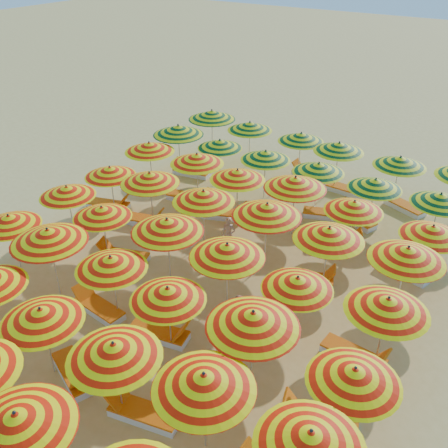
{
  "coord_description": "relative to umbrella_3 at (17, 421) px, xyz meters",
  "views": [
    {
      "loc": [
        7.58,
        -11.17,
        9.88
      ],
      "look_at": [
        0.0,
        0.5,
        1.6
      ],
      "focal_mm": 40.0,
      "sensor_mm": 36.0,
      "label": 1
    }
  ],
  "objects": [
    {
      "name": "ground",
      "position": [
        -1.1,
        8.2,
        -2.06
      ],
      "size": [
        120.0,
        120.0,
        0.0
      ],
      "primitive_type": "plane",
      "color": "#E0B763",
      "rests_on": "ground"
    },
    {
      "name": "umbrella_3",
      "position": [
        0.0,
        0.0,
        0.0
      ],
      "size": [
        2.76,
        2.76,
        2.34
      ],
      "color": "silver",
      "rests_on": "ground"
    },
    {
      "name": "umbrella_8",
      "position": [
        -2.16,
        2.3,
        -0.16
      ],
      "size": [
        2.24,
        2.24,
        2.16
      ],
      "color": "silver",
      "rests_on": "ground"
    },
    {
      "name": "umbrella_9",
      "position": [
        0.18,
        2.34,
        -0.07
      ],
      "size": [
        2.64,
        2.64,
        2.26
      ],
      "color": "silver",
      "rests_on": "ground"
    },
    {
      "name": "umbrella_10",
      "position": [
        2.34,
        2.67,
        -0.03
      ],
      "size": [
        2.83,
        2.83,
        2.31
      ],
      "color": "silver",
      "rests_on": "ground"
    },
    {
      "name": "umbrella_11",
      "position": [
        4.67,
        2.68,
        -0.1
      ],
      "size": [
        2.56,
        2.56,
        2.23
      ],
      "color": "silver",
      "rests_on": "ground"
    },
    {
      "name": "umbrella_12",
      "position": [
        -6.75,
        4.8,
        -0.22
      ],
      "size": [
        2.31,
        2.31,
        2.09
      ],
      "color": "silver",
      "rests_on": "ground"
    },
    {
      "name": "umbrella_13",
      "position": [
        -4.57,
        4.59,
        0.06
      ],
      "size": [
        2.38,
        2.38,
        2.41
      ],
      "color": "silver",
      "rests_on": "ground"
    },
    {
      "name": "umbrella_14",
      "position": [
        -2.31,
        4.81,
        -0.16
      ],
      "size": [
        2.68,
        2.68,
        2.15
      ],
      "color": "silver",
      "rests_on": "ground"
    },
    {
      "name": "umbrella_15",
      "position": [
        -0.16,
        4.63,
        -0.2
      ],
      "size": [
        2.0,
        2.0,
        2.11
      ],
      "color": "silver",
      "rests_on": "ground"
    },
    {
      "name": "umbrella_16",
      "position": [
        2.28,
        4.74,
        0.04
      ],
      "size": [
        2.27,
        2.27,
        2.39
      ],
      "color": "silver",
      "rests_on": "ground"
    },
    {
      "name": "umbrella_17",
      "position": [
        4.79,
        4.61,
        -0.17
      ],
      "size": [
        2.64,
        2.64,
        2.15
      ],
      "color": "silver",
      "rests_on": "ground"
    },
    {
      "name": "umbrella_18",
      "position": [
        -6.75,
        7.2,
        -0.2
      ],
      "size": [
        2.59,
        2.59,
        2.12
      ],
      "color": "silver",
      "rests_on": "ground"
    },
    {
      "name": "umbrella_19",
      "position": [
        -4.68,
        6.83,
        -0.23
      ],
      "size": [
        2.03,
        2.03,
        2.08
      ],
      "color": "silver",
      "rests_on": "ground"
    },
    {
      "name": "umbrella_20",
      "position": [
        -2.04,
        6.97,
        0.05
      ],
      "size": [
        2.61,
        2.61,
        2.39
      ],
      "color": "silver",
      "rests_on": "ground"
    },
    {
      "name": "umbrella_21",
      "position": [
        0.2,
        6.87,
        -0.0
      ],
      "size": [
        2.54,
        2.54,
        2.34
      ],
      "color": "silver",
      "rests_on": "ground"
    },
    {
      "name": "umbrella_22",
      "position": [
        2.4,
        6.88,
        -0.24
      ],
      "size": [
        2.17,
        2.17,
        2.07
      ],
      "color": "silver",
      "rests_on": "ground"
    },
    {
      "name": "umbrella_23",
      "position": [
        4.69,
        7.12,
        -0.1
      ],
      "size": [
        2.23,
        2.23,
        2.23
      ],
      "color": "silver",
      "rests_on": "ground"
    },
    {
      "name": "umbrella_24",
      "position": [
        -6.68,
        9.27,
        -0.21
      ],
      "size": [
        2.6,
        2.6,
        2.1
      ],
      "color": "silver",
      "rests_on": "ground"
    },
    {
      "name": "umbrella_25",
      "position": [
        -4.74,
        9.34,
        -0.02
      ],
      "size": [
        2.44,
        2.44,
        2.32
      ],
      "color": "silver",
      "rests_on": "ground"
    },
    {
      "name": "umbrella_26",
      "position": [
        -2.29,
        9.26,
        -0.03
      ],
      "size": [
        2.41,
        2.41,
        2.3
      ],
      "color": "silver",
      "rests_on": "ground"
    },
    {
      "name": "umbrella_27",
      "position": [
        0.06,
        9.45,
        0.06
      ],
      "size": [
        2.64,
        2.64,
        2.41
      ],
      "color": "silver",
      "rests_on": "ground"
    },
    {
      "name": "umbrella_28",
      "position": [
        2.24,
        9.33,
        -0.03
      ],
      "size": [
        2.52,
        2.52,
        2.3
      ],
      "color": "silver",
      "rests_on": "ground"
    },
    {
      "name": "umbrella_29",
      "position": [
        4.5,
        9.51,
        -0.02
      ],
      "size": [
        2.51,
        2.51,
        2.31
      ],
      "color": "silver",
      "rests_on": "ground"
    },
    {
      "name": "umbrella_30",
      "position": [
        -6.83,
        11.77,
        -0.09
      ],
      "size": [
        2.38,
        2.38,
        2.23
      ],
      "color": "silver",
      "rests_on": "ground"
    },
    {
      "name": "umbrella_31",
      "position": [
        -4.37,
        11.77,
        -0.05
      ],
      "size": [
        2.51,
        2.51,
        2.29
      ],
      "color": "silver",
      "rests_on": "ground"
    },
    {
      "name": "umbrella_32",
      "position": [
        -2.3,
        11.48,
        -0.1
      ],
      "size": [
        2.26,
        2.26,
        2.23
      ],
      "color": "silver",
      "rests_on": "ground"
    },
    {
      "name": "umbrella_33",
      "position": [
        -0.06,
        11.75,
        0.05
      ],
      "size": [
        2.78,
        2.78,
        2.4
      ],
      "color": "silver",
      "rests_on": "ground"
    },
    {
      "name": "umbrella_34",
      "position": [
        2.17,
        11.66,
        -0.19
      ],
      "size": [
        2.62,
        2.62,
        2.12
      ],
      "color": "silver",
      "rests_on": "ground"
    },
    {
      "name": "umbrella_35",
      "position": [
        4.76,
        11.48,
        -0.21
      ],
      "size": [
        2.11,
        2.11,
        2.1
      ],
      "color": "silver",
      "rests_on": "ground"
    },
    {
      "name": "umbrella_36",
      "position": [
        -6.8,
        13.73,
        0.06
      ],
      "size": [
        2.62,
        2.62,
        2.41
      ],
      "color": "silver",
      "rests_on": "ground"
    },
    {
      "name": "umbrella_37",
      "position": [
        -4.74,
        13.99,
        -0.24
      ],
      "size": [
        2.05,
        2.05,
        2.07
      ],
      "color": "silver",
      "rests_on": "ground"
    },
    {
      "name": "umbrella_38",
      "position": [
        -2.35,
        13.73,
        -0.14
      ],
      "size": [
        2.13,
        2.13,
        2.18
      ],
      "color": "silver",
      "rests_on": "ground"
    },
    {
      "name": "umbrella_39",
      "position": [
        -0.06,
        13.83,
        -0.15
      ],
      "size": [
        2.11,
        2.11,
        2.16
      ],
      "color": "silver",
      "rests_on": "ground"
    },
    {
      "name": "umbrella_40",
      "position": [
        2.21,
        13.74,
        -0.2
      ],
      "size": [
        2.39,
        2.39,
        2.11
      ],
      "color": "silver",
      "rests_on": "ground"
    },
    {
      "name": "umbrella_41",
      "position": [
        4.47,
        13.79,
        -0.19
      ],
      "size": [
        2.35,
        2.35,
        2.13
      ],
      "color": "silver",
      "rests_on": "ground"
    },
    {
      "name": "umbrella_42",
      "position": [
        -6.72,
        16.28,
        0.07
      ],
      "size": [
        3.02,
        3.02,
        2.42
      ],
      "color": "silver",
      "rests_on": "ground"
    },
    {
      "name": "umbrella_43",
      "position": [
        -4.61,
        16.32,
        -0.11
      ],
      "size": [
        2.55,
        2.55,
        2.22
      ],
      "color": "silver",
      "rests_on": "ground"
    },
    {
      "name": "umbrella_44",
      "position": [
        -2.04,
        16.42,
        -0.15
      ],
      "size": [
        2.49,
        2.49,
        2.17
      ],
      "color": "silver",
      "rests_on": "ground"
    },
    {
      "name": "umbrella_45",
      "position": [
        -0.14,
        16.08,
        -0.08
      ],
      "size": [
        2.27,
        2.27,
        2.25
      ],
      "color": "silver",
      "rests_on": "ground"
    },
    {
      "name": "umbrella_46",
      "position": [
        2.43,
        16.03,
        -0.11
      ],
      "size": [
        2.29,
        2.29,
        2.22
      ],
      "color": "silver",
      "rests_on": "ground"
    },
    {
      "name": "lounger_6",
      "position": [
        -1.57,
        2.44,
        -1.91
      ],
      "size": [
        1.82,
        1.2,
        0.69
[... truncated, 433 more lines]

